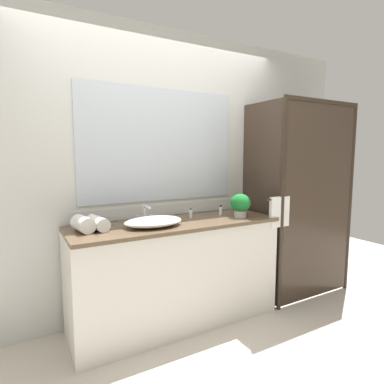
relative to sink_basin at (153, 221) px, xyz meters
The scene contains 11 objects.
ground_plane 0.97m from the sink_basin, 11.49° to the left, with size 8.00×8.00×0.00m, color beige.
wall_back_with_mirror 0.59m from the sink_basin, 59.25° to the left, with size 4.40×0.06×2.60m.
vanity_cabinet 0.54m from the sink_basin, 13.75° to the left, with size 1.80×0.58×0.90m.
shower_enclosure 1.52m from the sink_basin, ahead, with size 1.20×0.59×2.00m.
sink_basin is the anchor object (origin of this frame).
faucet 0.19m from the sink_basin, 90.00° to the left, with size 0.17×0.15×0.15m.
potted_plant 0.85m from the sink_basin, ahead, with size 0.18×0.18×0.22m.
amenity_bottle_shampoo 0.74m from the sink_basin, ahead, with size 0.03×0.03×0.10m.
amenity_bottle_conditioner 0.45m from the sink_basin, 19.52° to the left, with size 0.03×0.03×0.09m.
rolled_towel_near_edge 0.53m from the sink_basin, behind, with size 0.12×0.12×0.21m, color white.
rolled_towel_middle 0.43m from the sink_basin, 167.01° to the left, with size 0.11×0.11×0.24m, color white.
Camera 1 is at (-1.18, -2.37, 1.48)m, focal length 29.61 mm.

